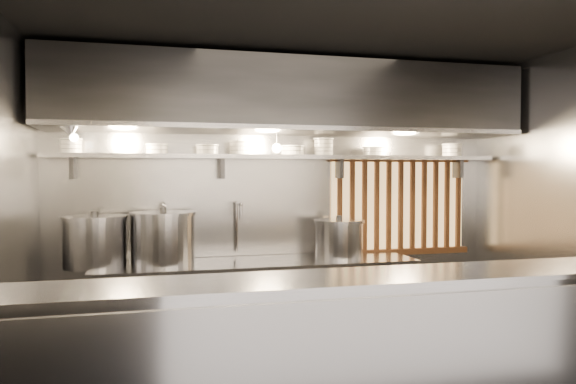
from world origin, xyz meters
name	(u,v)px	position (x,y,z in m)	size (l,w,h in m)	color
ceiling	(328,28)	(0.00, 0.00, 2.80)	(4.50, 4.50, 0.00)	black
wall_back	(280,205)	(0.00, 1.50, 1.40)	(4.50, 4.50, 0.00)	gray
serving_counter	(379,370)	(0.00, -0.96, 0.57)	(4.50, 0.56, 1.13)	#A1A1A7
cooking_bench	(258,309)	(-0.30, 1.13, 0.45)	(3.00, 0.70, 0.90)	#A1A1A7
bowl_shelf	(284,157)	(0.00, 1.32, 1.88)	(4.40, 0.34, 0.04)	#A1A1A7
exhaust_hood	(290,98)	(0.00, 1.10, 2.42)	(4.40, 0.81, 0.65)	#2D2D30
wood_screen	(400,205)	(1.30, 1.45, 1.38)	(1.56, 0.09, 1.04)	#FFC672
faucet_left	(164,218)	(-1.15, 1.37, 1.31)	(0.04, 0.30, 0.50)	silver
faucet_right	(238,216)	(-0.45, 1.37, 1.31)	(0.04, 0.30, 0.50)	silver
heat_lamp	(71,131)	(-1.90, 0.85, 2.07)	(0.25, 0.35, 0.20)	#A1A1A7
pendant_bulb	(277,148)	(-0.10, 1.20, 1.96)	(0.09, 0.09, 0.19)	#2D2D30
stock_pot_left	(95,241)	(-1.75, 1.17, 1.13)	(0.67, 0.67, 0.49)	#A1A1A7
stock_pot_mid	(163,238)	(-1.16, 1.17, 1.14)	(0.71, 0.71, 0.51)	#A1A1A7
stock_pot_right	(339,238)	(0.51, 1.14, 1.09)	(0.57, 0.57, 0.41)	#A1A1A7
bowl_stack_0	(71,146)	(-1.95, 1.32, 1.97)	(0.20, 0.20, 0.13)	white
bowl_stack_1	(157,149)	(-1.21, 1.32, 1.95)	(0.21, 0.21, 0.09)	white
bowl_stack_2	(207,149)	(-0.74, 1.32, 1.95)	(0.22, 0.22, 0.09)	white
bowl_stack_3	(239,148)	(-0.44, 1.32, 1.97)	(0.20, 0.20, 0.13)	white
bowl_stack_4	(293,150)	(0.09, 1.32, 1.95)	(0.24, 0.24, 0.09)	white
bowl_stack_5	(324,147)	(0.41, 1.32, 1.99)	(0.20, 0.20, 0.17)	white
bowl_stack_6	(374,151)	(0.95, 1.32, 1.95)	(0.24, 0.24, 0.09)	white
bowl_stack_7	(452,150)	(1.83, 1.32, 1.97)	(0.22, 0.22, 0.13)	white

